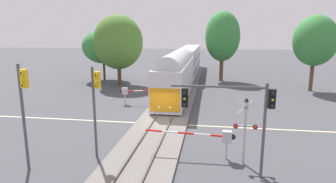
# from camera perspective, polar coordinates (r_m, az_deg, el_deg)

# --- Properties ---
(ground_plane) EXTENTS (220.00, 220.00, 0.00)m
(ground_plane) POSITION_cam_1_polar(r_m,az_deg,el_deg) (24.38, -1.27, -6.51)
(ground_plane) COLOR #47474C
(road_centre_stripe) EXTENTS (44.00, 0.20, 0.01)m
(road_centre_stripe) POSITION_cam_1_polar(r_m,az_deg,el_deg) (24.38, -1.27, -6.51)
(road_centre_stripe) COLOR beige
(road_centre_stripe) RESTS_ON ground
(railway_track) EXTENTS (4.40, 80.00, 0.32)m
(railway_track) POSITION_cam_1_polar(r_m,az_deg,el_deg) (24.35, -1.27, -6.30)
(railway_track) COLOR slate
(railway_track) RESTS_ON ground
(commuter_train) EXTENTS (3.04, 40.81, 5.16)m
(commuter_train) POSITION_cam_1_polar(r_m,az_deg,el_deg) (43.85, 3.36, 5.39)
(commuter_train) COLOR silver
(commuter_train) RESTS_ON railway_track
(crossing_gate_near) EXTENTS (5.60, 0.40, 1.80)m
(crossing_gate_near) POSITION_cam_1_polar(r_m,az_deg,el_deg) (17.82, 9.82, -8.94)
(crossing_gate_near) COLOR #B7B7BC
(crossing_gate_near) RESTS_ON ground
(crossing_signal_mast) EXTENTS (1.36, 0.44, 4.03)m
(crossing_signal_mast) POSITION_cam_1_polar(r_m,az_deg,el_deg) (17.05, 15.25, -6.40)
(crossing_signal_mast) COLOR #B2B2B7
(crossing_signal_mast) RESTS_ON ground
(crossing_gate_far) EXTENTS (5.68, 0.40, 1.80)m
(crossing_gate_far) POSITION_cam_1_polar(r_m,az_deg,el_deg) (30.78, -7.58, 0.00)
(crossing_gate_far) COLOR #B7B7BC
(crossing_gate_far) RESTS_ON ground
(traffic_signal_median) EXTENTS (0.53, 0.38, 5.69)m
(traffic_signal_median) POSITION_cam_1_polar(r_m,az_deg,el_deg) (17.62, -14.32, -1.21)
(traffic_signal_median) COLOR #4C4C51
(traffic_signal_median) RESTS_ON ground
(traffic_signal_near_left) EXTENTS (0.53, 0.38, 6.05)m
(traffic_signal_near_left) POSITION_cam_1_polar(r_m,az_deg,el_deg) (17.18, -27.00, -1.69)
(traffic_signal_near_left) COLOR #4C4C51
(traffic_signal_near_left) RESTS_ON ground
(traffic_signal_near_right) EXTENTS (5.32, 0.38, 5.17)m
(traffic_signal_near_right) POSITION_cam_1_polar(r_m,az_deg,el_deg) (15.10, 13.58, -2.93)
(traffic_signal_near_right) COLOR #4C4C51
(traffic_signal_near_right) RESTS_ON ground
(elm_centre_background) EXTENTS (5.41, 5.41, 10.92)m
(elm_centre_background) POSITION_cam_1_polar(r_m,az_deg,el_deg) (46.09, 10.89, 10.77)
(elm_centre_background) COLOR brown
(elm_centre_background) RESTS_ON ground
(oak_behind_train) EXTENTS (7.01, 7.01, 10.15)m
(oak_behind_train) POSITION_cam_1_polar(r_m,az_deg,el_deg) (41.88, -9.95, 9.72)
(oak_behind_train) COLOR #4C3828
(oak_behind_train) RESTS_ON ground
(maple_right_background) EXTENTS (5.45, 5.45, 9.85)m
(maple_right_background) POSITION_cam_1_polar(r_m,az_deg,el_deg) (41.61, 27.43, 9.02)
(maple_right_background) COLOR brown
(maple_right_background) RESTS_ON ground
(pine_left_background) EXTENTS (6.57, 6.57, 8.07)m
(pine_left_background) POSITION_cam_1_polar(r_m,az_deg,el_deg) (47.14, -12.89, 8.76)
(pine_left_background) COLOR #4C3828
(pine_left_background) RESTS_ON ground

